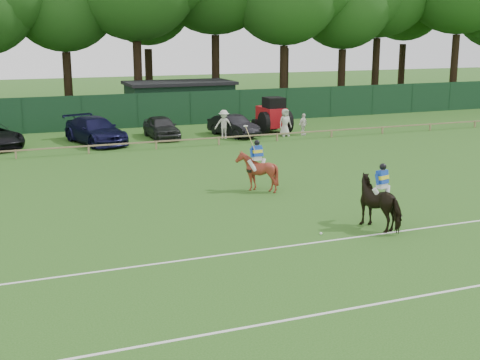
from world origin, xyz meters
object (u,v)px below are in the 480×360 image
hatch_grey (161,127)px  estate_black (233,126)px  horse_chestnut (257,171)px  utility_shed (180,100)px  horse_dark (381,203)px  tractor (272,116)px  sedan_navy (95,130)px  spectator_right (285,122)px  spectator_left (224,124)px  spectator_mid (303,124)px  polo_ball (321,233)px

hatch_grey → estate_black: size_ratio=1.01×
horse_chestnut → utility_shed: 23.91m
horse_dark → horse_chestnut: bearing=-90.1°
horse_chestnut → utility_shed: utility_shed is taller
horse_chestnut → hatch_grey: bearing=-93.6°
horse_chestnut → tractor: size_ratio=0.60×
sedan_navy → spectator_right: 12.47m
sedan_navy → tractor: (12.21, 0.01, 0.34)m
horse_dark → estate_black: 21.29m
spectator_left → spectator_mid: size_ratio=1.28×
tractor → sedan_navy: bearing=179.7°
sedan_navy → polo_ball: size_ratio=63.03×
estate_black → spectator_mid: bearing=-32.0°
estate_black → horse_chestnut: bearing=-122.3°
horse_dark → estate_black: size_ratio=0.52×
spectator_left → tractor: size_ratio=0.64×
hatch_grey → polo_ball: bearing=-91.0°
hatch_grey → utility_shed: bearing=65.2°
hatch_grey → tractor: bearing=-4.2°
spectator_mid → polo_ball: (-9.37, -19.76, -0.69)m
estate_black → polo_ball: (-4.82, -21.13, -0.65)m
horse_dark → sedan_navy: 22.66m
horse_chestnut → spectator_right: 15.25m
horse_dark → tractor: 22.34m
polo_ball → estate_black: bearing=77.2°
sedan_navy → spectator_left: spectator_left is taller
spectator_left → polo_ball: (-3.89, -20.45, -0.89)m
horse_dark → spectator_left: 20.53m
horse_dark → estate_black: horse_dark is taller
hatch_grey → spectator_right: bearing=-16.9°
horse_dark → hatch_grey: horse_dark is taller
spectator_left → utility_shed: bearing=114.0°
spectator_mid → polo_ball: size_ratio=16.33×
spectator_mid → utility_shed: 11.97m
utility_shed → horse_chestnut: bearing=-98.1°
horse_dark → spectator_left: bearing=-111.3°
spectator_mid → hatch_grey: bearing=137.5°
horse_dark → estate_black: (2.41, 21.15, -0.23)m
horse_dark → spectator_mid: horse_dark is taller
horse_dark → polo_ball: size_ratio=24.34×
polo_ball → utility_shed: (3.75, 30.29, 1.49)m
spectator_right → sedan_navy: bearing=165.2°
sedan_navy → utility_shed: size_ratio=0.68×
spectator_left → utility_shed: size_ratio=0.22×
spectator_mid → estate_black: bearing=134.9°
spectator_mid → spectator_right: 1.35m
sedan_navy → utility_shed: (8.05, 8.67, 0.71)m
spectator_right → tractor: (-0.13, 1.82, 0.24)m
sedan_navy → utility_shed: 11.86m
spectator_right → utility_shed: (-4.28, 10.48, 0.61)m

